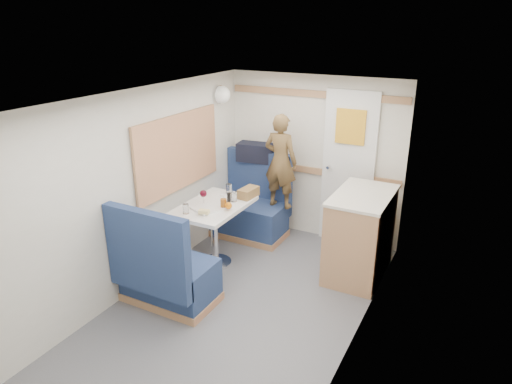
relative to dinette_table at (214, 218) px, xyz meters
The scene contains 28 objects.
floor 1.32m from the dinette_table, 56.98° to the right, with size 4.50×4.50×0.00m, color #515156.
ceiling 1.87m from the dinette_table, 56.98° to the right, with size 4.50×4.50×0.00m, color silver.
wall_back 1.47m from the dinette_table, 62.53° to the left, with size 2.20×0.02×2.00m, color silver.
wall_left 1.18m from the dinette_table, 114.23° to the right, with size 0.02×4.50×2.00m, color silver.
wall_right 2.06m from the dinette_table, 29.74° to the right, with size 0.02×4.50×2.00m, color silver.
oak_trim_low 1.42m from the dinette_table, 62.15° to the left, with size 2.15×0.02×0.08m, color #AF734F.
oak_trim_high 1.85m from the dinette_table, 62.15° to the left, with size 2.15×0.02×0.08m, color #AF734F.
side_window 0.81m from the dinette_table, behind, with size 0.04×1.30×0.72m, color #9BA98F.
rear_door 1.69m from the dinette_table, 47.92° to the left, with size 0.62×0.12×1.86m.
dinette_table is the anchor object (origin of this frame).
bench_far 0.90m from the dinette_table, 90.00° to the left, with size 0.90×0.59×1.05m.
bench_near 0.90m from the dinette_table, 90.00° to the right, with size 0.90×0.59×1.05m.
ledge 1.16m from the dinette_table, 90.00° to the left, with size 0.90×0.14×0.04m, color #AF734F.
dome_light 1.51m from the dinette_table, 114.65° to the left, with size 0.20×0.20×0.20m, color white.
galley_counter 1.57m from the dinette_table, 20.54° to the left, with size 0.57×0.92×0.92m.
person 1.07m from the dinette_table, 67.51° to the left, with size 0.41×0.27×1.14m, color brown.
duffel_bag 1.21m from the dinette_table, 93.18° to the left, with size 0.48×0.23×0.23m, color black.
tray 0.19m from the dinette_table, 73.26° to the right, with size 0.27×0.35×0.02m, color white.
orange_fruit 0.31m from the dinette_table, 14.85° to the right, with size 0.07×0.07×0.07m, color orange.
cheese_block 0.34m from the dinette_table, 76.73° to the right, with size 0.11×0.06×0.04m, color #E9D186.
wine_glass 0.30m from the dinette_table, 149.19° to the right, with size 0.08×0.08×0.17m.
tumbler_left 0.41m from the dinette_table, 109.85° to the right, with size 0.06×0.06×0.10m, color white.
tumbler_mid 0.43m from the dinette_table, 94.92° to the left, with size 0.07×0.07×0.11m, color white.
tumbler_right 0.32m from the dinette_table, 51.65° to the left, with size 0.07×0.07×0.11m, color white.
beer_glass 0.26m from the dinette_table, 13.59° to the right, with size 0.07×0.07×0.11m, color brown.
pepper_grinder 0.28m from the dinette_table, 55.25° to the left, with size 0.04×0.04×0.11m, color black.
salt_grinder 0.23m from the dinette_table, 74.78° to the left, with size 0.03×0.03×0.08m, color white.
bread_loaf 0.48m from the dinette_table, 59.04° to the left, with size 0.14×0.25×0.11m, color olive.
Camera 1 is at (1.87, -2.80, 2.58)m, focal length 32.00 mm.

